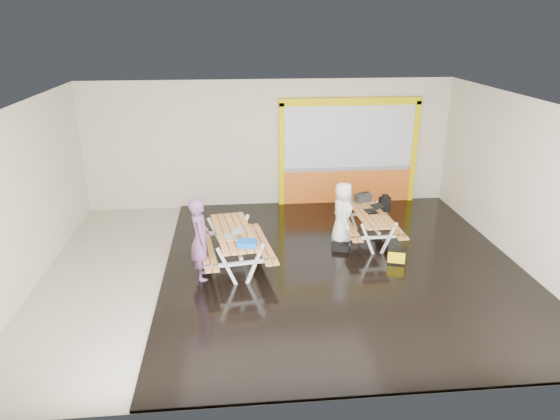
{
  "coord_description": "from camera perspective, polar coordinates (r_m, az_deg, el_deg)",
  "views": [
    {
      "loc": [
        -1.0,
        -9.53,
        4.96
      ],
      "look_at": [
        0.0,
        0.9,
        1.0
      ],
      "focal_mm": 32.4,
      "sensor_mm": 36.0,
      "label": 1
    }
  ],
  "objects": [
    {
      "name": "backpack",
      "position": [
        12.8,
        11.74,
        0.76
      ],
      "size": [
        0.27,
        0.18,
        0.43
      ],
      "color": "black",
      "rests_on": "picnic_table_right"
    },
    {
      "name": "dark_case",
      "position": [
        11.59,
        6.88,
        -4.14
      ],
      "size": [
        0.44,
        0.38,
        0.14
      ],
      "primitive_type": "cube",
      "rotation": [
        0.0,
        0.0,
        -0.32
      ],
      "color": "black",
      "rests_on": "deck"
    },
    {
      "name": "picnic_table_left",
      "position": [
        10.61,
        -5.19,
        -3.37
      ],
      "size": [
        1.73,
        2.31,
        0.85
      ],
      "color": "#D98D45",
      "rests_on": "deck"
    },
    {
      "name": "laptop_right",
      "position": [
        11.99,
        10.46,
        0.06
      ],
      "size": [
        0.43,
        0.39,
        0.16
      ],
      "color": "black",
      "rests_on": "picnic_table_right"
    },
    {
      "name": "picnic_table_right",
      "position": [
        11.98,
        10.08,
        -1.09
      ],
      "size": [
        1.32,
        1.9,
        0.75
      ],
      "color": "#D98D45",
      "rests_on": "deck"
    },
    {
      "name": "deck",
      "position": [
        10.96,
        7.01,
        -6.22
      ],
      "size": [
        7.5,
        7.98,
        0.05
      ],
      "primitive_type": "cube",
      "color": "black",
      "rests_on": "room"
    },
    {
      "name": "laptop_left",
      "position": [
        10.22,
        -5.29,
        -2.8
      ],
      "size": [
        0.43,
        0.4,
        0.17
      ],
      "color": "silver",
      "rests_on": "picnic_table_left"
    },
    {
      "name": "room",
      "position": [
        10.1,
        0.49,
        2.18
      ],
      "size": [
        10.02,
        8.02,
        3.52
      ],
      "color": "#BFB5A1",
      "rests_on": "ground"
    },
    {
      "name": "toolbox",
      "position": [
        12.62,
        9.36,
        1.39
      ],
      "size": [
        0.45,
        0.32,
        0.24
      ],
      "color": "black",
      "rests_on": "picnic_table_right"
    },
    {
      "name": "fluke_bag",
      "position": [
        11.16,
        13.01,
        -5.08
      ],
      "size": [
        0.43,
        0.35,
        0.32
      ],
      "color": "black",
      "rests_on": "deck"
    },
    {
      "name": "kiosk",
      "position": [
        14.27,
        7.7,
        6.26
      ],
      "size": [
        3.88,
        0.16,
        3.0
      ],
      "color": "orange",
      "rests_on": "room"
    },
    {
      "name": "person_right",
      "position": [
        11.67,
        7.08,
        -0.41
      ],
      "size": [
        0.55,
        0.77,
        1.49
      ],
      "primitive_type": "imported",
      "rotation": [
        0.0,
        0.0,
        1.47
      ],
      "color": "white",
      "rests_on": "deck"
    },
    {
      "name": "blue_pouch",
      "position": [
        9.82,
        -3.73,
        -3.77
      ],
      "size": [
        0.4,
        0.31,
        0.11
      ],
      "primitive_type": "cube",
      "rotation": [
        0.0,
        0.0,
        -0.16
      ],
      "color": "blue",
      "rests_on": "picnic_table_left"
    },
    {
      "name": "person_left",
      "position": [
        10.13,
        -8.98,
        -3.27
      ],
      "size": [
        0.49,
        0.68,
        1.73
      ],
      "primitive_type": "imported",
      "rotation": [
        0.0,
        0.0,
        1.7
      ],
      "color": "#6F4670",
      "rests_on": "deck"
    }
  ]
}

